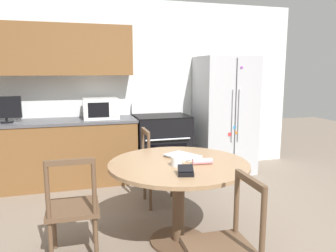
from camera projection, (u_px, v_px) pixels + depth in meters
The scene contains 14 objects.
back_wall at pixel (116, 79), 4.85m from camera, with size 5.20×0.44×2.60m.
kitchen_counter at pixel (59, 153), 4.50m from camera, with size 2.12×0.64×0.90m.
refrigerator at pixel (225, 115), 5.04m from camera, with size 0.83×0.72×1.78m.
oven_range at pixel (162, 145), 4.86m from camera, with size 0.78×0.68×1.08m.
microwave at pixel (101, 108), 4.57m from camera, with size 0.48×0.36×0.29m.
countertop_tv at pixel (6, 109), 4.20m from camera, with size 0.38×0.16×0.34m.
dining_table at pixel (179, 178), 2.93m from camera, with size 1.25×1.25×0.76m.
dining_chair_near at pixel (225, 249), 2.09m from camera, with size 0.43×0.43×0.90m.
dining_chair_far at pixel (159, 168), 3.84m from camera, with size 0.43×0.43×0.90m.
dining_chair_left at pixel (73, 209), 2.69m from camera, with size 0.43×0.43×0.90m.
candle_glass at pixel (177, 162), 2.79m from camera, with size 0.09×0.09×0.08m.
folded_napkin at pixel (202, 161), 2.85m from camera, with size 0.18×0.07×0.05m.
wallet at pixel (186, 171), 2.55m from camera, with size 0.15×0.15×0.07m.
mail_stack at pixel (182, 156), 3.07m from camera, with size 0.34×0.37×0.02m.
Camera 1 is at (-0.91, -2.33, 1.56)m, focal length 35.00 mm.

